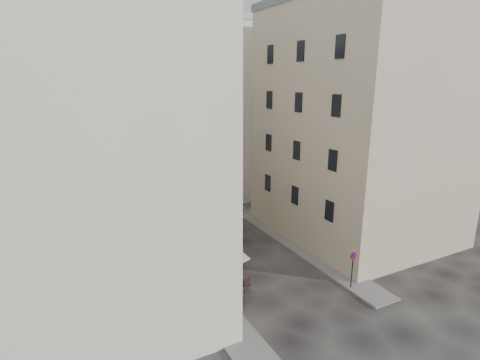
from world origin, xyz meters
TOP-DOWN VIEW (x-y plane):
  - ground at (0.00, 0.00)m, footprint 90.00×90.00m
  - sidewalk_left at (-4.50, 4.00)m, footprint 2.00×22.00m
  - sidewalk_right at (4.50, 3.00)m, footprint 2.00×18.00m
  - building_left at (-10.50, 3.00)m, footprint 12.20×16.20m
  - building_right at (10.50, 3.50)m, footprint 12.20×14.20m
  - building_back at (-1.00, 19.00)m, footprint 18.20×10.20m
  - cafe_storefront at (-4.32, 1.00)m, footprint 1.74×7.30m
  - stone_steps at (0.00, 12.57)m, footprint 9.00×3.15m
  - bollard_near at (-3.25, -1.00)m, footprint 0.12×0.12m
  - bollard_mid at (-3.25, 2.50)m, footprint 0.12×0.12m
  - bollard_far at (-3.25, 6.00)m, footprint 0.12×0.12m
  - no_parking_sign at (3.76, -3.70)m, footprint 0.58×0.11m
  - bistro_table_a at (-3.60, -2.19)m, footprint 1.23×0.58m
  - bistro_table_b at (-2.69, -0.96)m, footprint 1.41×0.66m
  - bistro_table_c at (-3.58, 0.75)m, footprint 1.24×0.58m
  - bistro_table_d at (-3.38, 2.56)m, footprint 1.16×0.55m
  - bistro_table_e at (-2.77, 5.30)m, footprint 1.32×0.62m
  - pedestrian at (-3.04, 3.81)m, footprint 0.77×0.74m

SIDE VIEW (x-z plane):
  - ground at x=0.00m, z-range 0.00..0.00m
  - sidewalk_left at x=-4.50m, z-range 0.00..0.12m
  - sidewalk_right at x=4.50m, z-range 0.00..0.12m
  - stone_steps at x=0.00m, z-range 0.00..0.80m
  - bistro_table_d at x=-3.38m, z-range 0.01..0.83m
  - bistro_table_a at x=-3.60m, z-range 0.01..0.87m
  - bistro_table_c at x=-3.58m, z-range 0.01..0.88m
  - bistro_table_e at x=-2.77m, z-range 0.01..0.94m
  - bistro_table_b at x=-2.69m, z-range 0.01..1.00m
  - bollard_near at x=-3.25m, z-range 0.04..1.02m
  - bollard_mid at x=-3.25m, z-range 0.04..1.02m
  - bollard_far at x=-3.25m, z-range 0.04..1.02m
  - pedestrian at x=-3.04m, z-range 0.00..1.77m
  - no_parking_sign at x=3.76m, z-range 0.53..3.10m
  - cafe_storefront at x=-4.32m, z-range 0.13..3.63m
  - building_right at x=10.50m, z-range 0.01..18.61m
  - building_back at x=-1.00m, z-range 0.01..18.61m
  - building_left at x=-10.50m, z-range 0.01..20.61m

